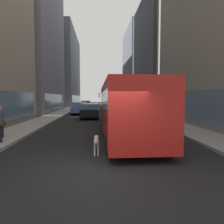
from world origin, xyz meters
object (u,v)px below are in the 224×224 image
object	(u,v)px
car_silver_sedan	(105,104)
pedestrian_in_coat	(0,122)
car_blue_hatchback	(80,108)
car_black_suv	(90,111)
transit_bus	(124,106)
car_red_coupe	(86,104)
dalmatian_dog	(96,142)

from	to	relation	value
car_silver_sedan	pedestrian_in_coat	size ratio (longest dim) A/B	2.70
car_blue_hatchback	car_black_suv	xyz separation A→B (m)	(1.60, -5.76, -0.00)
car_black_suv	car_silver_sedan	xyz separation A→B (m)	(2.40, 20.91, 0.00)
transit_bus	car_silver_sedan	distance (m)	30.66
car_silver_sedan	transit_bus	bearing A→B (deg)	-90.00
car_blue_hatchback	car_black_suv	distance (m)	5.98
transit_bus	pedestrian_in_coat	bearing A→B (deg)	-170.59
transit_bus	car_blue_hatchback	bearing A→B (deg)	104.48
car_blue_hatchback	car_red_coupe	distance (m)	15.32
car_red_coupe	car_silver_sedan	world-z (taller)	same
car_black_suv	car_red_coupe	xyz separation A→B (m)	(-1.60, 21.08, 0.00)
car_black_suv	car_silver_sedan	world-z (taller)	same
car_black_suv	dalmatian_dog	size ratio (longest dim) A/B	4.18
car_blue_hatchback	car_red_coupe	size ratio (longest dim) A/B	1.01
transit_bus	pedestrian_in_coat	distance (m)	6.92
car_blue_hatchback	car_silver_sedan	xyz separation A→B (m)	(4.00, 15.16, -0.00)
transit_bus	car_blue_hatchback	size ratio (longest dim) A/B	2.71
transit_bus	car_red_coupe	size ratio (longest dim) A/B	2.73
dalmatian_dog	pedestrian_in_coat	world-z (taller)	pedestrian_in_coat
car_blue_hatchback	car_black_suv	bearing A→B (deg)	-74.47
car_blue_hatchback	car_red_coupe	bearing A→B (deg)	90.00
car_blue_hatchback	car_silver_sedan	distance (m)	15.67
transit_bus	car_red_coupe	xyz separation A→B (m)	(-4.00, 30.81, -0.95)
pedestrian_in_coat	car_black_suv	bearing A→B (deg)	68.01
transit_bus	car_black_suv	bearing A→B (deg)	103.85
car_blue_hatchback	car_silver_sedan	world-z (taller)	same
transit_bus	pedestrian_in_coat	size ratio (longest dim) A/B	6.82
car_black_suv	pedestrian_in_coat	distance (m)	11.71
dalmatian_dog	car_black_suv	bearing A→B (deg)	93.00
pedestrian_in_coat	car_blue_hatchback	bearing A→B (deg)	80.49
car_red_coupe	pedestrian_in_coat	xyz separation A→B (m)	(-2.78, -31.94, 0.19)
transit_bus	car_silver_sedan	bearing A→B (deg)	90.00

